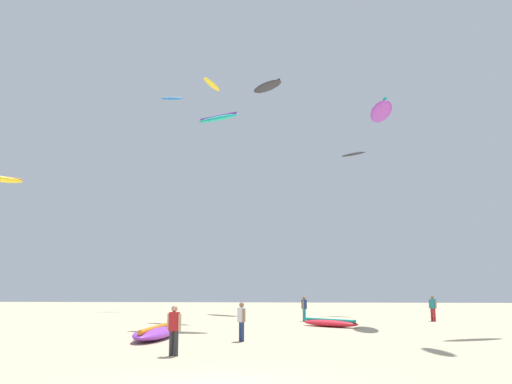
{
  "coord_description": "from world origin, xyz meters",
  "views": [
    {
      "loc": [
        1.79,
        -12.96,
        2.3
      ],
      "look_at": [
        0.0,
        14.52,
        6.86
      ],
      "focal_mm": 39.21,
      "sensor_mm": 36.0,
      "label": 1
    }
  ],
  "objects_px": {
    "kite_aloft_5": "(267,87)",
    "kite_aloft_6": "(381,112)",
    "kite_aloft_0": "(212,84)",
    "kite_aloft_4": "(354,154)",
    "person_right": "(242,318)",
    "kite_aloft_9": "(172,99)",
    "person_midground": "(433,306)",
    "kite_grounded_mid": "(154,333)",
    "kite_aloft_3": "(218,118)",
    "kite_grounded_near": "(330,323)",
    "person_left": "(304,307)",
    "person_foreground": "(174,326)"
  },
  "relations": [
    {
      "from": "kite_grounded_near",
      "to": "kite_aloft_5",
      "type": "height_order",
      "value": "kite_aloft_5"
    },
    {
      "from": "kite_grounded_near",
      "to": "kite_aloft_0",
      "type": "bearing_deg",
      "value": -159.58
    },
    {
      "from": "person_midground",
      "to": "kite_grounded_near",
      "type": "height_order",
      "value": "person_midground"
    },
    {
      "from": "kite_grounded_mid",
      "to": "person_foreground",
      "type": "bearing_deg",
      "value": -69.87
    },
    {
      "from": "kite_aloft_3",
      "to": "kite_aloft_5",
      "type": "bearing_deg",
      "value": 75.7
    },
    {
      "from": "kite_aloft_4",
      "to": "kite_aloft_5",
      "type": "height_order",
      "value": "kite_aloft_5"
    },
    {
      "from": "kite_grounded_mid",
      "to": "kite_aloft_6",
      "type": "distance_m",
      "value": 20.27
    },
    {
      "from": "person_left",
      "to": "kite_grounded_mid",
      "type": "xyz_separation_m",
      "value": [
        -6.58,
        -12.22,
        -0.64
      ]
    },
    {
      "from": "kite_aloft_4",
      "to": "kite_grounded_near",
      "type": "bearing_deg",
      "value": -102.37
    },
    {
      "from": "kite_aloft_5",
      "to": "kite_aloft_3",
      "type": "bearing_deg",
      "value": -104.3
    },
    {
      "from": "kite_grounded_near",
      "to": "person_left",
      "type": "bearing_deg",
      "value": 106.1
    },
    {
      "from": "kite_grounded_near",
      "to": "kite_grounded_mid",
      "type": "xyz_separation_m",
      "value": [
        -7.9,
        -7.67,
        0.06
      ]
    },
    {
      "from": "kite_grounded_near",
      "to": "kite_aloft_3",
      "type": "distance_m",
      "value": 16.89
    },
    {
      "from": "kite_aloft_6",
      "to": "person_midground",
      "type": "bearing_deg",
      "value": 35.19
    },
    {
      "from": "kite_aloft_0",
      "to": "kite_aloft_9",
      "type": "distance_m",
      "value": 27.75
    },
    {
      "from": "person_right",
      "to": "kite_aloft_3",
      "type": "bearing_deg",
      "value": 72.42
    },
    {
      "from": "kite_aloft_5",
      "to": "kite_aloft_6",
      "type": "distance_m",
      "value": 18.83
    },
    {
      "from": "kite_aloft_3",
      "to": "kite_aloft_4",
      "type": "distance_m",
      "value": 13.17
    },
    {
      "from": "kite_aloft_0",
      "to": "person_midground",
      "type": "bearing_deg",
      "value": 29.65
    },
    {
      "from": "kite_aloft_9",
      "to": "kite_grounded_mid",
      "type": "bearing_deg",
      "value": -78.31
    },
    {
      "from": "kite_grounded_near",
      "to": "kite_aloft_0",
      "type": "height_order",
      "value": "kite_aloft_0"
    },
    {
      "from": "kite_aloft_0",
      "to": "kite_aloft_5",
      "type": "xyz_separation_m",
      "value": [
        2.15,
        20.66,
        7.38
      ]
    },
    {
      "from": "kite_aloft_4",
      "to": "kite_aloft_6",
      "type": "xyz_separation_m",
      "value": [
        0.48,
        -11.66,
        -0.01
      ]
    },
    {
      "from": "person_foreground",
      "to": "kite_aloft_5",
      "type": "distance_m",
      "value": 37.05
    },
    {
      "from": "kite_aloft_3",
      "to": "kite_aloft_6",
      "type": "distance_m",
      "value": 11.51
    },
    {
      "from": "kite_grounded_mid",
      "to": "kite_aloft_3",
      "type": "relative_size",
      "value": 1.33
    },
    {
      "from": "kite_aloft_0",
      "to": "kite_aloft_4",
      "type": "height_order",
      "value": "kite_aloft_0"
    },
    {
      "from": "kite_aloft_3",
      "to": "kite_aloft_4",
      "type": "bearing_deg",
      "value": 37.61
    },
    {
      "from": "kite_aloft_3",
      "to": "kite_aloft_6",
      "type": "relative_size",
      "value": 0.79
    },
    {
      "from": "person_foreground",
      "to": "person_right",
      "type": "xyz_separation_m",
      "value": [
        1.78,
        4.84,
        -0.03
      ]
    },
    {
      "from": "person_foreground",
      "to": "kite_aloft_0",
      "type": "distance_m",
      "value": 16.28
    },
    {
      "from": "kite_aloft_5",
      "to": "kite_aloft_9",
      "type": "bearing_deg",
      "value": 154.85
    },
    {
      "from": "kite_aloft_3",
      "to": "kite_aloft_0",
      "type": "bearing_deg",
      "value": -84.63
    },
    {
      "from": "kite_grounded_mid",
      "to": "kite_aloft_4",
      "type": "relative_size",
      "value": 2.0
    },
    {
      "from": "kite_grounded_near",
      "to": "kite_aloft_0",
      "type": "xyz_separation_m",
      "value": [
        -6.37,
        -2.37,
        13.0
      ]
    },
    {
      "from": "person_midground",
      "to": "kite_aloft_0",
      "type": "relative_size",
      "value": 0.74
    },
    {
      "from": "kite_aloft_6",
      "to": "kite_aloft_5",
      "type": "bearing_deg",
      "value": 117.2
    },
    {
      "from": "kite_aloft_0",
      "to": "kite_aloft_3",
      "type": "distance_m",
      "value": 9.01
    },
    {
      "from": "person_right",
      "to": "kite_aloft_6",
      "type": "distance_m",
      "value": 18.28
    },
    {
      "from": "kite_aloft_4",
      "to": "kite_aloft_0",
      "type": "bearing_deg",
      "value": -119.45
    },
    {
      "from": "person_left",
      "to": "person_right",
      "type": "height_order",
      "value": "person_right"
    },
    {
      "from": "kite_grounded_near",
      "to": "kite_aloft_6",
      "type": "height_order",
      "value": "kite_aloft_6"
    },
    {
      "from": "person_left",
      "to": "kite_grounded_near",
      "type": "distance_m",
      "value": 4.79
    },
    {
      "from": "person_left",
      "to": "kite_grounded_near",
      "type": "xyz_separation_m",
      "value": [
        1.32,
        -4.56,
        -0.7
      ]
    },
    {
      "from": "person_foreground",
      "to": "kite_aloft_6",
      "type": "distance_m",
      "value": 22.26
    },
    {
      "from": "person_left",
      "to": "kite_aloft_6",
      "type": "distance_m",
      "value": 13.28
    },
    {
      "from": "kite_grounded_near",
      "to": "person_foreground",
      "type": "bearing_deg",
      "value": -114.34
    },
    {
      "from": "person_right",
      "to": "kite_aloft_6",
      "type": "xyz_separation_m",
      "value": [
        7.81,
        11.16,
        12.19
      ]
    },
    {
      "from": "kite_aloft_0",
      "to": "kite_aloft_6",
      "type": "distance_m",
      "value": 11.36
    },
    {
      "from": "person_foreground",
      "to": "person_midground",
      "type": "bearing_deg",
      "value": -12.0
    }
  ]
}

